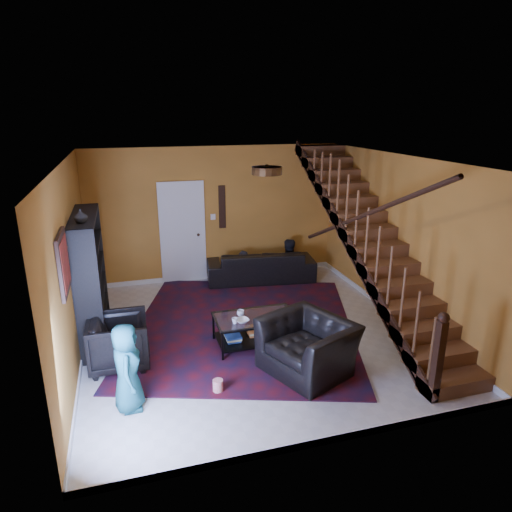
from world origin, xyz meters
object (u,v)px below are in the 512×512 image
Objects in this scene: armchair_left at (119,342)px; coffee_table at (256,328)px; armchair_right at (308,346)px; bookshelf at (91,280)px; sofa at (261,265)px.

armchair_left is 0.66× the size of coffee_table.
armchair_left is 0.71× the size of armchair_right.
armchair_left is at bearing -70.84° from bookshelf.
sofa is (3.27, 1.70, -0.64)m from bookshelf.
bookshelf is at bearing -147.41° from armchair_right.
armchair_right is at bearing 91.36° from sofa.
bookshelf is at bearing 20.40° from armchair_left.
sofa reaches higher than coffee_table.
sofa is 2.83m from coffee_table.
armchair_left is 2.65m from armchair_right.
armchair_left reaches higher than sofa.
armchair_left is at bearing -179.05° from coffee_table.
sofa is at bearing 27.46° from bookshelf.
armchair_right is 1.03m from coffee_table.
coffee_table is (2.38, -0.99, -0.69)m from bookshelf.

